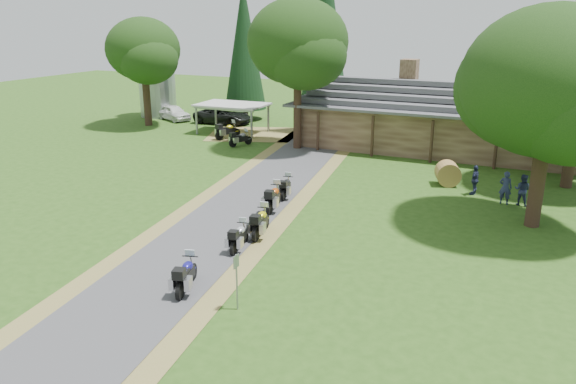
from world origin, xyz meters
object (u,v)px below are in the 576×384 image
at_px(motorcycle_row_a, 186,273).
at_px(motorcycle_row_c, 261,221).
at_px(car_white_sedan, 174,111).
at_px(motorcycle_row_e, 286,186).
at_px(carport, 233,118).
at_px(car_dark_suv, 223,112).
at_px(motorcycle_row_b, 239,235).
at_px(motorcycle_carport_a, 228,130).
at_px(lodge, 445,115).
at_px(silo, 157,79).
at_px(motorcycle_row_d, 274,196).
at_px(motorcycle_carport_b, 241,138).
at_px(hay_bale, 448,173).

xyz_separation_m(motorcycle_row_a, motorcycle_row_c, (0.01, 5.69, 0.03)).
distance_m(car_white_sedan, motorcycle_row_e, 25.27).
bearing_deg(carport, car_dark_suv, 130.17).
bearing_deg(motorcycle_row_c, car_dark_suv, 23.86).
bearing_deg(motorcycle_row_a, motorcycle_row_b, -15.79).
height_order(car_dark_suv, motorcycle_carport_a, car_dark_suv).
distance_m(lodge, car_white_sedan, 24.75).
relative_size(lodge, silo, 3.08).
distance_m(motorcycle_row_d, motorcycle_carport_b, 14.59).
bearing_deg(motorcycle_row_e, motorcycle_carport_a, 28.89).
bearing_deg(silo, car_white_sedan, -25.02).
height_order(carport, car_dark_suv, carport).
bearing_deg(lodge, hay_bale, -78.41).
bearing_deg(motorcycle_carport_b, motorcycle_row_a, -130.82).
relative_size(carport, car_white_sedan, 1.07).
xyz_separation_m(car_white_sedan, hay_bale, (26.57, -10.62, -0.19)).
relative_size(motorcycle_row_a, motorcycle_row_b, 1.07).
xyz_separation_m(silo, motorcycle_row_b, (22.92, -24.88, -2.87)).
bearing_deg(lodge, silo, 174.63).
distance_m(motorcycle_row_b, motorcycle_row_e, 7.23).
relative_size(lodge, motorcycle_row_b, 12.23).
bearing_deg(carport, car_white_sedan, 158.21).
xyz_separation_m(lodge, silo, (-27.29, 2.57, 1.02)).
xyz_separation_m(car_dark_suv, motorcycle_row_c, (15.33, -22.23, -0.41)).
bearing_deg(hay_bale, lodge, 101.59).
height_order(motorcycle_carport_b, hay_bale, hay_bale).
height_order(motorcycle_row_c, motorcycle_row_d, motorcycle_row_d).
bearing_deg(hay_bale, motorcycle_row_d, -131.83).
height_order(lodge, motorcycle_row_b, lodge).
height_order(motorcycle_row_c, hay_bale, same).
bearing_deg(silo, lodge, -5.37).
relative_size(motorcycle_row_b, motorcycle_row_c, 0.89).
relative_size(silo, carport, 1.25).
height_order(motorcycle_row_d, hay_bale, motorcycle_row_d).
bearing_deg(lodge, motorcycle_row_d, -106.91).
relative_size(lodge, motorcycle_row_a, 11.38).
height_order(motorcycle_row_b, motorcycle_carport_a, motorcycle_carport_a).
height_order(car_dark_suv, motorcycle_row_e, car_dark_suv).
relative_size(motorcycle_row_b, motorcycle_row_e, 0.98).
bearing_deg(motorcycle_carport_b, motorcycle_row_e, -115.10).
distance_m(car_dark_suv, motorcycle_carport_b, 9.17).
bearing_deg(motorcycle_carport_b, motorcycle_row_d, -119.53).
distance_m(motorcycle_row_b, motorcycle_carport_a, 21.91).
height_order(carport, motorcycle_row_b, carport).
height_order(lodge, carport, lodge).
bearing_deg(lodge, motorcycle_row_c, -101.71).
bearing_deg(car_white_sedan, motorcycle_row_a, -118.91).
xyz_separation_m(carport, car_white_sedan, (-7.94, 2.84, -0.34)).
bearing_deg(car_dark_suv, car_white_sedan, 91.52).
height_order(lodge, motorcycle_row_a, lodge).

